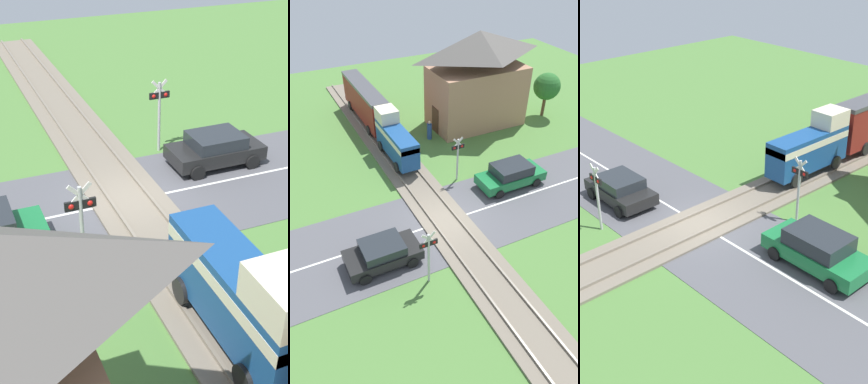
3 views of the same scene
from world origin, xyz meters
TOP-DOWN VIEW (x-y plane):
  - ground_plane at (0.00, 0.00)m, footprint 60.00×60.00m
  - road_surface at (0.00, 0.00)m, footprint 48.00×6.40m
  - track_bed at (0.00, 0.00)m, footprint 2.80×48.00m
  - train at (0.00, 12.01)m, footprint 1.58×13.89m
  - car_near_crossing at (-4.34, -1.44)m, footprint 3.84×2.03m
  - car_far_side at (5.60, 1.44)m, footprint 4.46×2.07m
  - crossing_signal_west_approach at (-2.73, -3.53)m, footprint 0.90×0.18m
  - crossing_signal_east_approach at (2.73, 3.53)m, footprint 0.90×0.18m

SIDE VIEW (x-z plane):
  - ground_plane at x=0.00m, z-range 0.00..0.00m
  - road_surface at x=0.00m, z-range 0.00..0.02m
  - track_bed at x=0.00m, z-range -0.05..0.19m
  - car_near_crossing at x=-4.34m, z-range 0.04..1.42m
  - car_far_side at x=5.60m, z-range 0.03..1.60m
  - train at x=0.00m, z-range 0.29..3.47m
  - crossing_signal_west_approach at x=-2.73m, z-range 0.45..3.64m
  - crossing_signal_east_approach at x=2.73m, z-range 0.45..3.64m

